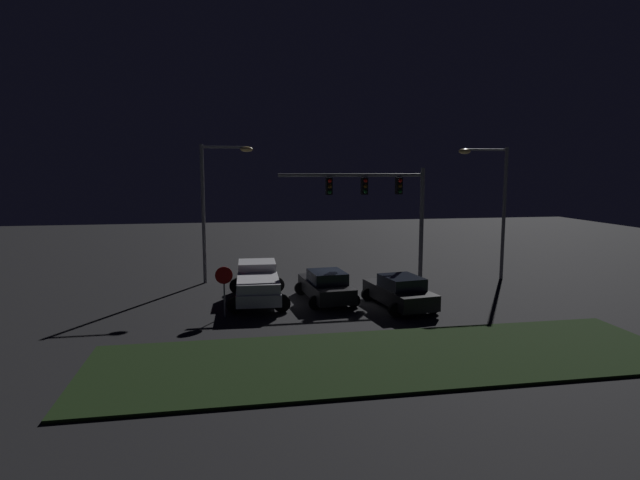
{
  "coord_description": "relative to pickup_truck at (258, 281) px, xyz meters",
  "views": [
    {
      "loc": [
        -5.35,
        -24.78,
        6.36
      ],
      "look_at": [
        -0.79,
        0.57,
        2.9
      ],
      "focal_mm": 29.2,
      "sensor_mm": 36.0,
      "label": 1
    }
  ],
  "objects": [
    {
      "name": "traffic_signal_gantry",
      "position": [
        7.11,
        3.05,
        3.9
      ],
      "size": [
        8.32,
        0.56,
        6.5
      ],
      "color": "slate",
      "rests_on": "ground_plane"
    },
    {
      "name": "stop_sign",
      "position": [
        -1.59,
        -2.52,
        0.56
      ],
      "size": [
        0.76,
        0.08,
        2.23
      ],
      "color": "slate",
      "rests_on": "ground_plane"
    },
    {
      "name": "ground_plane",
      "position": [
        3.94,
        -0.23,
        -1.0
      ],
      "size": [
        80.0,
        80.0,
        0.0
      ],
      "primitive_type": "plane",
      "color": "black"
    },
    {
      "name": "car_sedan",
      "position": [
        3.31,
        -0.53,
        -0.26
      ],
      "size": [
        2.73,
        4.54,
        1.51
      ],
      "rotation": [
        0.0,
        0.0,
        1.66
      ],
      "color": "black",
      "rests_on": "ground_plane"
    },
    {
      "name": "pickup_truck",
      "position": [
        0.0,
        0.0,
        0.0
      ],
      "size": [
        3.01,
        5.47,
        1.8
      ],
      "rotation": [
        0.0,
        0.0,
        1.53
      ],
      "color": "silver",
      "rests_on": "ground_plane"
    },
    {
      "name": "street_lamp_left",
      "position": [
        -2.07,
        4.75,
        3.96
      ],
      "size": [
        2.92,
        0.44,
        7.78
      ],
      "color": "slate",
      "rests_on": "ground_plane"
    },
    {
      "name": "car_sedan_far",
      "position": [
        6.45,
        -2.33,
        -0.26
      ],
      "size": [
        2.9,
        4.62,
        1.51
      ],
      "rotation": [
        0.0,
        0.0,
        1.72
      ],
      "color": "black",
      "rests_on": "ground_plane"
    },
    {
      "name": "grass_median",
      "position": [
        3.94,
        -8.75,
        -0.95
      ],
      "size": [
        20.13,
        5.72,
        0.1
      ],
      "primitive_type": "cube",
      "color": "black",
      "rests_on": "ground_plane"
    },
    {
      "name": "street_lamp_right",
      "position": [
        13.83,
        2.79,
        3.91
      ],
      "size": [
        3.04,
        0.44,
        7.68
      ],
      "color": "slate",
      "rests_on": "ground_plane"
    }
  ]
}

